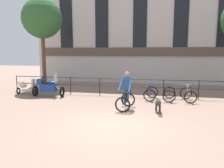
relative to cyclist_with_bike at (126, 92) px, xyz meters
name	(u,v)px	position (x,y,z in m)	size (l,w,h in m)	color
ground_plane	(112,125)	(-0.15, -2.37, -0.76)	(60.00, 60.00, 0.00)	#8E7060
canal_railing	(131,84)	(-0.15, 2.83, -0.05)	(15.05, 0.05, 1.05)	black
building_facade	(140,17)	(-0.15, 8.62, 4.66)	(18.00, 0.72, 10.89)	beige
cyclist_with_bike	(126,92)	(0.00, 0.00, 0.00)	(0.77, 1.22, 1.70)	black
dog	(158,103)	(1.44, -0.38, -0.34)	(0.28, 1.02, 0.60)	#332D28
parked_motorcycle	(48,87)	(-4.83, 1.74, -0.20)	(1.80, 0.73, 1.35)	black
parked_bicycle_near_lamp	(151,93)	(1.04, 2.17, -0.41)	(0.76, 1.17, 0.86)	black
parked_bicycle_mid_left	(169,94)	(2.01, 2.17, -0.41)	(0.73, 1.15, 0.86)	black
parked_bicycle_mid_right	(188,95)	(2.98, 2.17, -0.41)	(0.77, 1.17, 0.86)	black
parked_scooter	(27,87)	(-6.49, 2.13, -0.30)	(1.30, 0.48, 0.96)	black
tree_canalside_left	(42,19)	(-6.62, 4.59, 4.10)	(2.77, 2.77, 6.29)	brown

